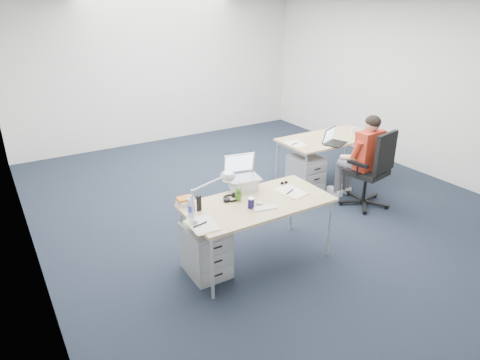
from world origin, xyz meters
The scene contains 24 objects.
floor centered at (0.00, 0.00, 0.00)m, with size 7.00×7.00×0.00m, color black.
room centered at (0.00, 0.00, 1.71)m, with size 6.02×7.02×2.80m.
desk_near centered at (-0.87, -1.28, 0.68)m, with size 1.60×0.80×0.73m.
desk_far centered at (1.37, 0.05, 0.68)m, with size 1.60×0.80×0.73m.
office_chair centered at (1.24, -0.93, 0.32)m, with size 0.83×0.83×1.12m.
seated_person centered at (1.22, -0.75, 0.66)m, with size 0.41×0.71×1.30m.
drawer_pedestal_near centered at (-1.47, -1.20, 0.28)m, with size 0.40×0.50×0.55m, color gray.
drawer_pedestal_far centered at (0.80, -0.09, 0.28)m, with size 0.40×0.50×0.55m, color gray.
silver_laptop centered at (-0.83, -0.93, 0.92)m, with size 0.36×0.29×0.38m, color silver, non-canonical shape.
wireless_keyboard centered at (-0.89, -1.45, 0.74)m, with size 0.25×0.10×0.01m, color white.
computer_mouse centered at (-0.89, -1.35, 0.75)m, with size 0.05×0.09×0.03m, color white.
headphones centered at (-1.08, -1.07, 0.75)m, with size 0.22×0.17×0.04m, color black, non-canonical shape.
can_koozie centered at (-1.01, -1.37, 0.79)m, with size 0.07×0.07×0.11m, color #17143F.
water_bottle centered at (-1.62, -1.22, 0.85)m, with size 0.07×0.07×0.23m, color silver.
bear_figurine centered at (-1.03, -1.15, 0.81)m, with size 0.08×0.06×0.16m, color #2C661B, non-canonical shape.
book_stack centered at (-1.56, -0.93, 0.77)m, with size 0.17×0.13×0.08m, color silver.
cordless_phone centered at (-1.50, -1.14, 0.81)m, with size 0.05×0.03×0.17m, color black.
papers_left centered at (-1.62, -1.44, 0.74)m, with size 0.24×0.34×0.01m, color #FFF593.
papers_right centered at (-0.42, -1.29, 0.74)m, with size 0.23×0.33×0.01m, color #FFF593.
sunglasses centered at (-0.34, -1.05, 0.74)m, with size 0.10×0.05×0.02m, color black, non-canonical shape.
desk_lamp centered at (-1.53, -1.37, 0.98)m, with size 0.44×0.16×0.50m, color silver, non-canonical shape.
dark_laptop centered at (1.22, -0.25, 0.85)m, with size 0.34×0.33×0.25m, color black, non-canonical shape.
far_cup centered at (1.82, 0.01, 0.78)m, with size 0.07×0.07×0.11m, color white.
far_papers centered at (0.70, 0.05, 0.73)m, with size 0.23×0.32×0.01m, color white.
Camera 1 is at (-3.19, -4.71, 2.75)m, focal length 32.00 mm.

